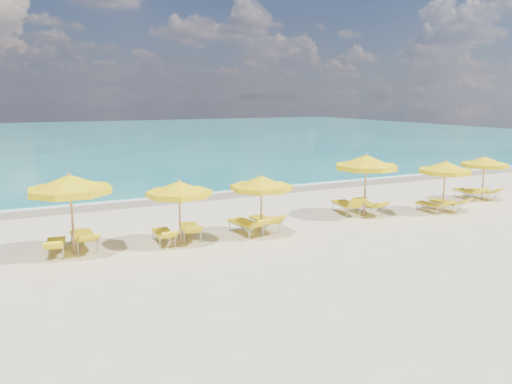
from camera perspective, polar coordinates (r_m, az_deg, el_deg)
name	(u,v)px	position (r m, az deg, el deg)	size (l,w,h in m)	color
ground_plane	(274,230)	(18.61, 2.02, -4.41)	(120.00, 120.00, 0.00)	beige
ocean	(90,137)	(64.59, -18.43, 5.94)	(120.00, 80.00, 0.30)	#16807E
wet_sand_band	(205,196)	(25.21, -5.87, -0.41)	(120.00, 2.60, 0.01)	tan
foam_line	(200,193)	(25.95, -6.48, -0.10)	(120.00, 1.20, 0.03)	white
whitecap_near	(61,177)	(33.30, -21.44, 1.63)	(14.00, 0.36, 0.05)	white
whitecap_far	(226,154)	(43.38, -3.49, 4.34)	(18.00, 0.30, 0.05)	white
umbrella_2	(70,185)	(16.35, -20.51, 0.76)	(3.31, 3.31, 2.61)	tan
umbrella_3	(179,189)	(16.65, -8.80, 0.33)	(2.63, 2.63, 2.22)	tan
umbrella_4	(261,183)	(17.51, 0.61, 0.98)	(2.73, 2.73, 2.22)	tan
umbrella_5	(366,163)	(20.95, 12.48, 3.28)	(2.97, 2.97, 2.62)	tan
umbrella_6	(445,168)	(22.60, 20.82, 2.60)	(2.85, 2.85, 2.27)	tan
umbrella_7	(485,162)	(26.09, 24.66, 3.13)	(2.31, 2.31, 2.16)	tan
lounger_2_left	(56,248)	(17.01, -21.93, -5.96)	(0.79, 1.78, 0.71)	#A5A8AD
lounger_2_right	(84,241)	(17.36, -19.04, -5.31)	(0.75, 2.10, 0.77)	#A5A8AD
lounger_3_left	(164,237)	(17.23, -10.48, -5.13)	(0.63, 1.76, 0.69)	#A5A8AD
lounger_3_right	(190,233)	(17.62, -7.55, -4.61)	(0.96, 1.99, 0.75)	#A5A8AD
lounger_4_left	(247,228)	(18.04, -1.08, -4.12)	(0.96, 2.06, 0.82)	#A5A8AD
lounger_4_right	(265,224)	(18.57, 1.03, -3.71)	(0.66, 1.89, 0.82)	#A5A8AD
lounger_5_left	(347,208)	(21.47, 10.32, -1.83)	(0.95, 2.02, 0.96)	#A5A8AD
lounger_5_right	(369,208)	(21.82, 12.81, -1.80)	(0.75, 1.89, 0.73)	#A5A8AD
lounger_6_left	(431,207)	(22.81, 19.38, -1.67)	(0.79, 1.69, 0.66)	#A5A8AD
lounger_6_right	(446,205)	(23.43, 20.91, -1.43)	(0.87, 1.81, 0.66)	#A5A8AD
lounger_7_left	(467,194)	(26.35, 23.01, -0.25)	(0.82, 1.87, 0.74)	#A5A8AD
lounger_7_right	(483,194)	(26.88, 24.49, -0.20)	(0.63, 1.73, 0.67)	#A5A8AD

